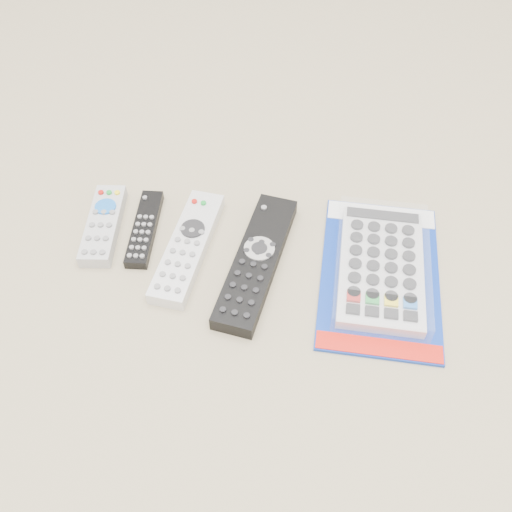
# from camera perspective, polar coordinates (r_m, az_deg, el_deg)

# --- Properties ---
(remote_small_grey) EXTENTS (0.06, 0.16, 0.02)m
(remote_small_grey) POSITION_cam_1_polar(r_m,az_deg,el_deg) (0.93, -15.02, 3.05)
(remote_small_grey) COLOR #A6A6A9
(remote_small_grey) RESTS_ON ground
(remote_slim_black) EXTENTS (0.04, 0.15, 0.02)m
(remote_slim_black) POSITION_cam_1_polar(r_m,az_deg,el_deg) (0.91, -11.09, 2.71)
(remote_slim_black) COLOR black
(remote_slim_black) RESTS_ON ground
(remote_silver_dvd) EXTENTS (0.08, 0.22, 0.02)m
(remote_silver_dvd) POSITION_cam_1_polar(r_m,az_deg,el_deg) (0.87, -6.83, 0.94)
(remote_silver_dvd) COLOR silver
(remote_silver_dvd) RESTS_ON ground
(remote_large_black) EXTENTS (0.10, 0.26, 0.03)m
(remote_large_black) POSITION_cam_1_polar(r_m,az_deg,el_deg) (0.85, 0.05, -0.52)
(remote_large_black) COLOR black
(remote_large_black) RESTS_ON ground
(jumbo_remote_packaged) EXTENTS (0.18, 0.29, 0.04)m
(jumbo_remote_packaged) POSITION_cam_1_polar(r_m,az_deg,el_deg) (0.85, 12.42, -1.01)
(jumbo_remote_packaged) COLOR #0D2F99
(jumbo_remote_packaged) RESTS_ON ground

